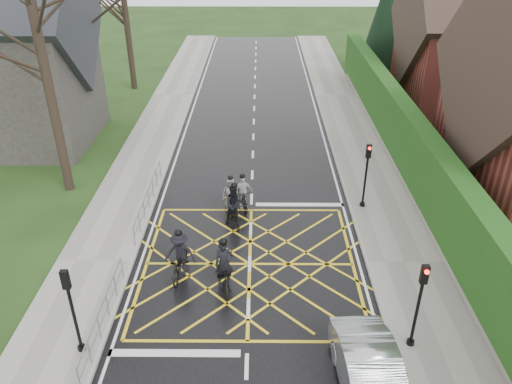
{
  "coord_description": "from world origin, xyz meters",
  "views": [
    {
      "loc": [
        0.35,
        -15.47,
        11.96
      ],
      "look_at": [
        0.22,
        3.4,
        1.3
      ],
      "focal_mm": 35.0,
      "sensor_mm": 36.0,
      "label": 1
    }
  ],
  "objects_px": {
    "cyclist_back": "(235,208)",
    "cyclist_front": "(242,195)",
    "cyclist_rear": "(224,271)",
    "cyclist_lead": "(231,198)",
    "car": "(372,381)",
    "cyclist_mid": "(180,258)"
  },
  "relations": [
    {
      "from": "cyclist_rear",
      "to": "cyclist_lead",
      "type": "relative_size",
      "value": 1.25
    },
    {
      "from": "cyclist_front",
      "to": "cyclist_lead",
      "type": "bearing_deg",
      "value": 178.97
    },
    {
      "from": "cyclist_back",
      "to": "car",
      "type": "xyz_separation_m",
      "value": [
        4.17,
        -9.03,
        -0.01
      ]
    },
    {
      "from": "car",
      "to": "cyclist_mid",
      "type": "bearing_deg",
      "value": 133.41
    },
    {
      "from": "cyclist_mid",
      "to": "cyclist_lead",
      "type": "relative_size",
      "value": 1.18
    },
    {
      "from": "cyclist_back",
      "to": "cyclist_mid",
      "type": "bearing_deg",
      "value": -131.5
    },
    {
      "from": "cyclist_back",
      "to": "cyclist_mid",
      "type": "xyz_separation_m",
      "value": [
        -1.87,
        -3.53,
        -0.03
      ]
    },
    {
      "from": "cyclist_rear",
      "to": "cyclist_front",
      "type": "height_order",
      "value": "cyclist_rear"
    },
    {
      "from": "cyclist_back",
      "to": "cyclist_lead",
      "type": "relative_size",
      "value": 1.17
    },
    {
      "from": "cyclist_mid",
      "to": "cyclist_lead",
      "type": "bearing_deg",
      "value": 76.67
    },
    {
      "from": "cyclist_back",
      "to": "cyclist_front",
      "type": "distance_m",
      "value": 1.37
    },
    {
      "from": "cyclist_mid",
      "to": "cyclist_back",
      "type": "bearing_deg",
      "value": 67.87
    },
    {
      "from": "cyclist_lead",
      "to": "car",
      "type": "distance_m",
      "value": 11.13
    },
    {
      "from": "cyclist_back",
      "to": "cyclist_lead",
      "type": "bearing_deg",
      "value": 87.41
    },
    {
      "from": "cyclist_lead",
      "to": "cyclist_rear",
      "type": "bearing_deg",
      "value": -91.38
    },
    {
      "from": "car",
      "to": "cyclist_front",
      "type": "bearing_deg",
      "value": 106.26
    },
    {
      "from": "cyclist_back",
      "to": "cyclist_front",
      "type": "xyz_separation_m",
      "value": [
        0.3,
        1.33,
        -0.12
      ]
    },
    {
      "from": "cyclist_back",
      "to": "cyclist_front",
      "type": "relative_size",
      "value": 1.16
    },
    {
      "from": "cyclist_rear",
      "to": "cyclist_lead",
      "type": "height_order",
      "value": "cyclist_rear"
    },
    {
      "from": "cyclist_back",
      "to": "cyclist_mid",
      "type": "distance_m",
      "value": 3.99
    },
    {
      "from": "cyclist_rear",
      "to": "cyclist_back",
      "type": "distance_m",
      "value": 4.2
    },
    {
      "from": "cyclist_lead",
      "to": "car",
      "type": "height_order",
      "value": "cyclist_lead"
    }
  ]
}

